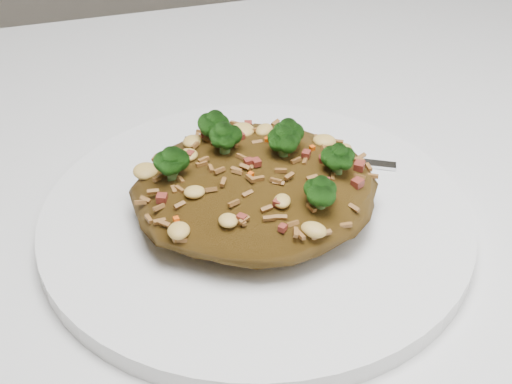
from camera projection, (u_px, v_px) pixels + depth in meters
dining_table at (283, 314)px, 0.55m from camera, size 1.20×0.80×0.75m
plate at (256, 218)px, 0.49m from camera, size 0.29×0.29×0.01m
fried_rice at (256, 178)px, 0.47m from camera, size 0.16×0.15×0.06m
fork at (297, 156)px, 0.53m from camera, size 0.15×0.09×0.00m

